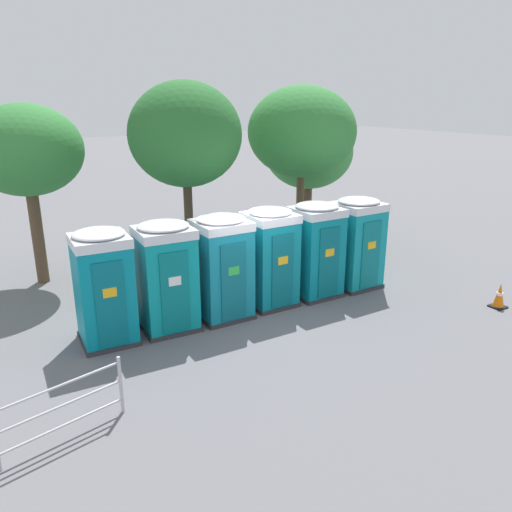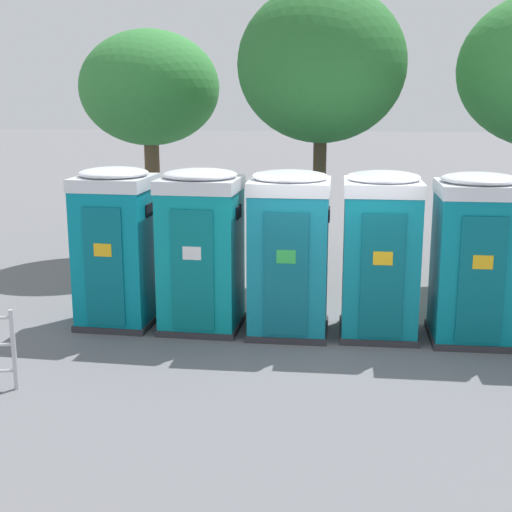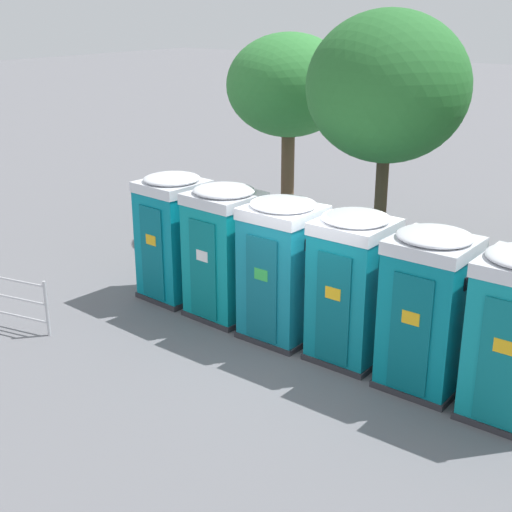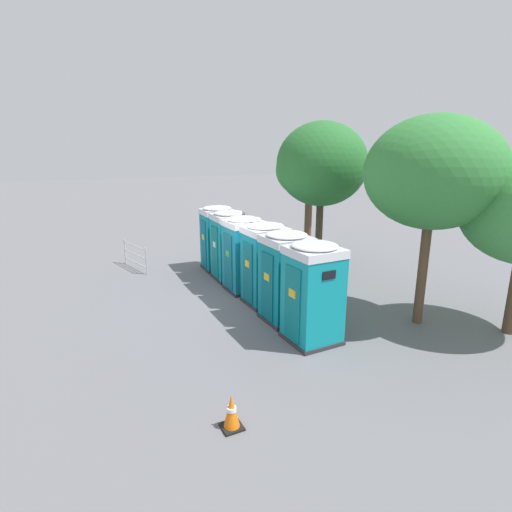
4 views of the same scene
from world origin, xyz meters
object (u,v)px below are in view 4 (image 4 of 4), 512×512
(street_tree_2, at_px, (322,165))
(traffic_cone, at_px, (232,412))
(street_tree_3, at_px, (310,171))
(portapotty_3, at_px, (265,264))
(portapotty_0, at_px, (218,237))
(event_barrier, at_px, (135,255))
(portapotty_2, at_px, (244,254))
(portapotty_1, at_px, (230,245))
(portapotty_5, at_px, (313,292))
(street_tree_0, at_px, (433,173))
(portapotty_4, at_px, (286,276))

(street_tree_2, bearing_deg, traffic_cone, -45.10)
(street_tree_3, relative_size, traffic_cone, 7.82)
(portapotty_3, xyz_separation_m, traffic_cone, (4.88, -3.22, -0.97))
(portapotty_0, bearing_deg, event_barrier, -116.53)
(portapotty_2, relative_size, street_tree_3, 0.51)
(portapotty_0, height_order, portapotty_1, same)
(street_tree_2, bearing_deg, event_barrier, -129.59)
(portapotty_5, height_order, street_tree_0, street_tree_0)
(portapotty_2, xyz_separation_m, street_tree_2, (0.37, 2.75, 2.87))
(portapotty_0, bearing_deg, portapotty_3, -1.12)
(portapotty_1, height_order, portapotty_2, same)
(portapotty_2, relative_size, street_tree_2, 0.46)
(portapotty_4, height_order, portapotty_5, same)
(event_barrier, bearing_deg, street_tree_3, 83.54)
(portapotty_4, xyz_separation_m, street_tree_0, (1.79, 3.20, 2.78))
(portapotty_0, xyz_separation_m, street_tree_0, (7.32, 3.04, 2.78))
(street_tree_3, distance_m, traffic_cone, 12.99)
(portapotty_1, height_order, portapotty_4, same)
(street_tree_2, relative_size, traffic_cone, 8.72)
(portapotty_1, relative_size, street_tree_2, 0.46)
(portapotty_5, relative_size, street_tree_3, 0.51)
(portapotty_3, distance_m, traffic_cone, 5.93)
(portapotty_1, bearing_deg, portapotty_2, -3.09)
(portapotty_3, height_order, street_tree_3, street_tree_3)
(portapotty_1, relative_size, portapotty_3, 1.00)
(portapotty_1, xyz_separation_m, street_tree_3, (-2.00, 4.75, 2.46))
(portapotty_3, distance_m, event_barrier, 6.37)
(street_tree_2, bearing_deg, street_tree_3, 151.07)
(street_tree_2, bearing_deg, portapotty_5, -36.92)
(portapotty_1, bearing_deg, portapotty_3, -0.40)
(portapotty_1, relative_size, street_tree_3, 0.51)
(portapotty_3, height_order, portapotty_5, same)
(portapotty_2, bearing_deg, portapotty_3, 2.29)
(portapotty_4, xyz_separation_m, traffic_cone, (3.50, -3.14, -0.97))
(street_tree_0, bearing_deg, traffic_cone, -74.91)
(street_tree_3, bearing_deg, portapotty_4, -38.28)
(event_barrier, bearing_deg, traffic_cone, -1.80)
(portapotty_1, xyz_separation_m, portapotty_5, (5.53, -0.16, -0.00))
(portapotty_0, xyz_separation_m, street_tree_2, (3.14, 2.62, 2.87))
(portapotty_0, bearing_deg, portapotty_5, -1.85)
(traffic_cone, bearing_deg, portapotty_4, 138.13)
(portapotty_5, distance_m, street_tree_0, 4.31)
(portapotty_2, bearing_deg, street_tree_0, 34.88)
(portapotty_5, bearing_deg, street_tree_2, 143.08)
(portapotty_4, relative_size, event_barrier, 1.27)
(portapotty_0, relative_size, event_barrier, 1.27)
(portapotty_3, relative_size, street_tree_2, 0.46)
(portapotty_0, height_order, event_barrier, portapotty_0)
(portapotty_4, xyz_separation_m, street_tree_2, (-2.40, 2.78, 2.87))
(portapotty_0, height_order, portapotty_4, same)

